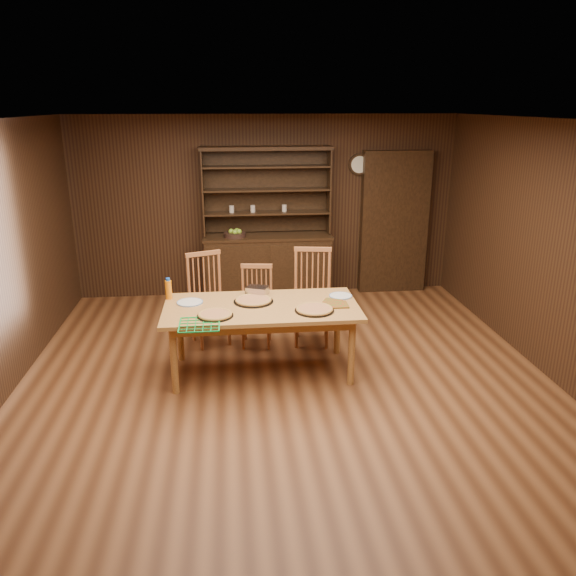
{
  "coord_description": "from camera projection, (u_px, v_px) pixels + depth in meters",
  "views": [
    {
      "loc": [
        -0.54,
        -5.11,
        2.75
      ],
      "look_at": [
        0.05,
        0.4,
        0.91
      ],
      "focal_mm": 35.0,
      "sensor_mm": 36.0,
      "label": 1
    }
  ],
  "objects": [
    {
      "name": "cooling_rack",
      "position": [
        199.0,
        324.0,
        5.29
      ],
      "size": [
        0.48,
        0.48,
        0.02
      ],
      "primitive_type": null,
      "rotation": [
        0.0,
        0.0,
        -0.35
      ],
      "color": "#0CA13C",
      "rests_on": "dining_table"
    },
    {
      "name": "plate_left",
      "position": [
        190.0,
        302.0,
        5.87
      ],
      "size": [
        0.27,
        0.27,
        0.02
      ],
      "color": "silver",
      "rests_on": "dining_table"
    },
    {
      "name": "floor",
      "position": [
        287.0,
        385.0,
        5.74
      ],
      "size": [
        6.0,
        6.0,
        0.0
      ],
      "primitive_type": "plane",
      "color": "brown",
      "rests_on": "ground"
    },
    {
      "name": "pizza_right",
      "position": [
        314.0,
        309.0,
        5.65
      ],
      "size": [
        0.4,
        0.4,
        0.04
      ],
      "color": "black",
      "rests_on": "dining_table"
    },
    {
      "name": "pizza_left",
      "position": [
        215.0,
        315.0,
        5.51
      ],
      "size": [
        0.36,
        0.36,
        0.04
      ],
      "color": "black",
      "rests_on": "dining_table"
    },
    {
      "name": "wall_clock",
      "position": [
        359.0,
        164.0,
        8.07
      ],
      "size": [
        0.3,
        0.05,
        0.3
      ],
      "color": "#331F11",
      "rests_on": "room_shell"
    },
    {
      "name": "chair_right",
      "position": [
        312.0,
        293.0,
        6.66
      ],
      "size": [
        0.53,
        0.51,
        1.13
      ],
      "rotation": [
        0.0,
        0.0,
        -0.16
      ],
      "color": "#B36B3D",
      "rests_on": "floor"
    },
    {
      "name": "plate_right",
      "position": [
        341.0,
        296.0,
        6.07
      ],
      "size": [
        0.25,
        0.25,
        0.02
      ],
      "color": "silver",
      "rests_on": "dining_table"
    },
    {
      "name": "foil_dish",
      "position": [
        257.0,
        291.0,
        6.12
      ],
      "size": [
        0.27,
        0.24,
        0.09
      ],
      "primitive_type": "cube",
      "rotation": [
        0.0,
        0.0,
        -0.39
      ],
      "color": "silver",
      "rests_on": "dining_table"
    },
    {
      "name": "pizza_center",
      "position": [
        253.0,
        300.0,
        5.91
      ],
      "size": [
        0.42,
        0.42,
        0.04
      ],
      "color": "black",
      "rests_on": "dining_table"
    },
    {
      "name": "fruit_bowl",
      "position": [
        235.0,
        234.0,
        7.92
      ],
      "size": [
        0.31,
        0.31,
        0.12
      ],
      "color": "black",
      "rests_on": "china_hutch"
    },
    {
      "name": "dining_table",
      "position": [
        261.0,
        312.0,
        5.82
      ],
      "size": [
        2.01,
        1.0,
        0.75
      ],
      "color": "#BB7F40",
      "rests_on": "floor"
    },
    {
      "name": "doorway",
      "position": [
        394.0,
        223.0,
        8.34
      ],
      "size": [
        1.0,
        0.18,
        2.1
      ],
      "primitive_type": "cube",
      "color": "#331F11",
      "rests_on": "floor"
    },
    {
      "name": "china_hutch",
      "position": [
        268.0,
        258.0,
        8.15
      ],
      "size": [
        1.84,
        0.52,
        2.17
      ],
      "color": "#331F11",
      "rests_on": "floor"
    },
    {
      "name": "room_shell",
      "position": [
        287.0,
        234.0,
        5.25
      ],
      "size": [
        6.0,
        6.0,
        6.0
      ],
      "color": "white",
      "rests_on": "floor"
    },
    {
      "name": "chair_left",
      "position": [
        208.0,
        295.0,
        6.64
      ],
      "size": [
        0.57,
        0.55,
        1.09
      ],
      "rotation": [
        0.0,
        0.0,
        0.35
      ],
      "color": "#B36B3D",
      "rests_on": "floor"
    },
    {
      "name": "pot_holder_b",
      "position": [
        332.0,
        302.0,
        5.89
      ],
      "size": [
        0.25,
        0.25,
        0.01
      ],
      "primitive_type": "cube",
      "rotation": [
        0.0,
        0.0,
        -0.45
      ],
      "color": "#AA1D13",
      "rests_on": "dining_table"
    },
    {
      "name": "pot_holder_a",
      "position": [
        338.0,
        305.0,
        5.8
      ],
      "size": [
        0.21,
        0.21,
        0.02
      ],
      "primitive_type": "cube",
      "rotation": [
        0.0,
        0.0,
        -0.02
      ],
      "color": "#AA1D13",
      "rests_on": "dining_table"
    },
    {
      "name": "juice_bottle",
      "position": [
        169.0,
        289.0,
        5.97
      ],
      "size": [
        0.07,
        0.07,
        0.23
      ],
      "color": "orange",
      "rests_on": "dining_table"
    },
    {
      "name": "chair_center",
      "position": [
        257.0,
        303.0,
        6.61
      ],
      "size": [
        0.43,
        0.42,
        0.95
      ],
      "rotation": [
        0.0,
        0.0,
        -0.13
      ],
      "color": "#B36B3D",
      "rests_on": "floor"
    }
  ]
}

